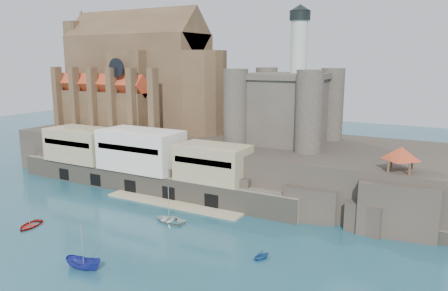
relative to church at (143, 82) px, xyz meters
name	(u,v)px	position (x,y,z in m)	size (l,w,h in m)	color
ground	(97,234)	(24.13, -41.85, -22.13)	(300.00, 300.00, 0.00)	#1A4857
promontory	(217,158)	(23.94, -2.48, -17.20)	(100.00, 36.00, 10.00)	#2C2621
quay	(140,162)	(13.94, -18.78, -16.06)	(70.00, 12.00, 13.05)	#706959
church	(143,82)	(0.00, 0.00, 0.00)	(47.00, 25.93, 30.51)	#4D3824
castle_keep	(286,104)	(40.21, -0.78, -3.81)	(21.20, 21.20, 29.30)	#443D35
rock_outcrop	(397,206)	(66.13, -16.01, -18.11)	(14.50, 10.50, 8.70)	#2C2621
pavilion	(401,155)	(66.13, -15.85, -9.40)	(6.40, 6.40, 5.40)	#4D3824
boat_0	(30,227)	(11.64, -45.01, -22.13)	(3.73, 1.08, 5.23)	#B3130C
boat_2	(84,269)	(31.26, -51.48, -22.13)	(2.05, 2.11, 5.46)	navy
boat_6	(169,222)	(31.00, -31.61, -22.13)	(4.44, 1.29, 6.21)	beige
boat_7	(261,259)	(51.07, -36.94, -22.13)	(2.68, 1.64, 3.11)	#1F508C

